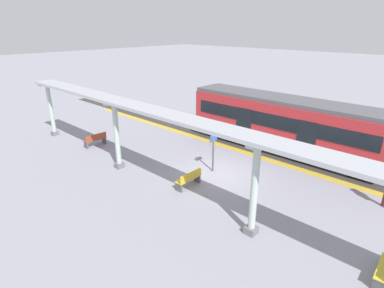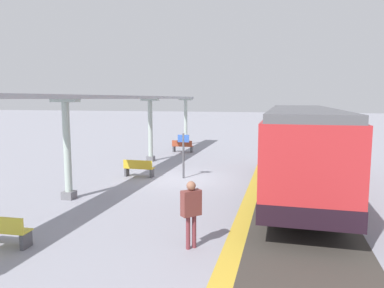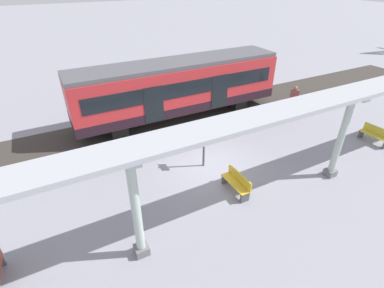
{
  "view_description": "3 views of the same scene",
  "coord_description": "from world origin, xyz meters",
  "px_view_note": "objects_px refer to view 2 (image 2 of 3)",
  "views": [
    {
      "loc": [
        12.26,
        9.51,
        7.64
      ],
      "look_at": [
        1.16,
        -0.8,
        1.81
      ],
      "focal_mm": 28.92,
      "sensor_mm": 36.0,
      "label": 1
    },
    {
      "loc": [
        -4.67,
        16.32,
        3.86
      ],
      "look_at": [
        -1.23,
        2.87,
        2.11
      ],
      "focal_mm": 33.71,
      "sensor_mm": 36.0,
      "label": 2
    },
    {
      "loc": [
        9.43,
        -5.88,
        7.84
      ],
      "look_at": [
        -0.42,
        -0.67,
        1.06
      ],
      "focal_mm": 26.61,
      "sensor_mm": 36.0,
      "label": 3
    }
  ],
  "objects_px": {
    "bench_mid_platform": "(1,231)",
    "bench_far_end": "(139,168)",
    "canopy_pillar_third": "(67,149)",
    "bench_near_end": "(182,146)",
    "train_near_carriage": "(300,148)",
    "platform_info_sign": "(183,151)",
    "passenger_waiting_near_edge": "(191,207)",
    "canopy_pillar_nearest": "(186,122)",
    "canopy_pillar_second": "(150,130)"
  },
  "relations": [
    {
      "from": "bench_mid_platform",
      "to": "platform_info_sign",
      "type": "bearing_deg",
      "value": -104.67
    },
    {
      "from": "train_near_carriage",
      "to": "bench_mid_platform",
      "type": "relative_size",
      "value": 8.27
    },
    {
      "from": "canopy_pillar_second",
      "to": "bench_mid_platform",
      "type": "height_order",
      "value": "canopy_pillar_second"
    },
    {
      "from": "canopy_pillar_second",
      "to": "bench_near_end",
      "type": "distance_m",
      "value": 4.41
    },
    {
      "from": "bench_far_end",
      "to": "passenger_waiting_near_edge",
      "type": "xyz_separation_m",
      "value": [
        -4.66,
        7.66,
        0.67
      ]
    },
    {
      "from": "train_near_carriage",
      "to": "canopy_pillar_second",
      "type": "distance_m",
      "value": 10.26
    },
    {
      "from": "bench_near_end",
      "to": "bench_mid_platform",
      "type": "relative_size",
      "value": 0.99
    },
    {
      "from": "train_near_carriage",
      "to": "passenger_waiting_near_edge",
      "type": "bearing_deg",
      "value": 66.27
    },
    {
      "from": "canopy_pillar_third",
      "to": "canopy_pillar_nearest",
      "type": "bearing_deg",
      "value": -90.0
    },
    {
      "from": "passenger_waiting_near_edge",
      "to": "bench_far_end",
      "type": "bearing_deg",
      "value": -58.67
    },
    {
      "from": "platform_info_sign",
      "to": "passenger_waiting_near_edge",
      "type": "bearing_deg",
      "value": 107.05
    },
    {
      "from": "train_near_carriage",
      "to": "canopy_pillar_nearest",
      "type": "relative_size",
      "value": 3.27
    },
    {
      "from": "bench_mid_platform",
      "to": "platform_info_sign",
      "type": "xyz_separation_m",
      "value": [
        -2.39,
        -9.11,
        0.89
      ]
    },
    {
      "from": "bench_near_end",
      "to": "bench_mid_platform",
      "type": "xyz_separation_m",
      "value": [
        -0.01,
        17.35,
        0.0
      ]
    },
    {
      "from": "train_near_carriage",
      "to": "platform_info_sign",
      "type": "relative_size",
      "value": 5.72
    },
    {
      "from": "canopy_pillar_nearest",
      "to": "bench_near_end",
      "type": "relative_size",
      "value": 2.54
    },
    {
      "from": "platform_info_sign",
      "to": "passenger_waiting_near_edge",
      "type": "xyz_separation_m",
      "value": [
        -2.44,
        7.95,
        -0.21
      ]
    },
    {
      "from": "canopy_pillar_nearest",
      "to": "platform_info_sign",
      "type": "height_order",
      "value": "canopy_pillar_nearest"
    },
    {
      "from": "bench_mid_platform",
      "to": "bench_far_end",
      "type": "bearing_deg",
      "value": -91.04
    },
    {
      "from": "canopy_pillar_second",
      "to": "passenger_waiting_near_edge",
      "type": "height_order",
      "value": "canopy_pillar_second"
    },
    {
      "from": "canopy_pillar_third",
      "to": "bench_far_end",
      "type": "height_order",
      "value": "canopy_pillar_third"
    },
    {
      "from": "canopy_pillar_second",
      "to": "train_near_carriage",
      "type": "bearing_deg",
      "value": 147.57
    },
    {
      "from": "platform_info_sign",
      "to": "passenger_waiting_near_edge",
      "type": "height_order",
      "value": "platform_info_sign"
    },
    {
      "from": "bench_near_end",
      "to": "platform_info_sign",
      "type": "relative_size",
      "value": 0.69
    },
    {
      "from": "bench_near_end",
      "to": "bench_mid_platform",
      "type": "bearing_deg",
      "value": 90.02
    },
    {
      "from": "bench_mid_platform",
      "to": "canopy_pillar_second",
      "type": "bearing_deg",
      "value": -86.07
    },
    {
      "from": "bench_mid_platform",
      "to": "passenger_waiting_near_edge",
      "type": "bearing_deg",
      "value": -166.55
    },
    {
      "from": "platform_info_sign",
      "to": "passenger_waiting_near_edge",
      "type": "distance_m",
      "value": 8.32
    },
    {
      "from": "canopy_pillar_second",
      "to": "passenger_waiting_near_edge",
      "type": "relative_size",
      "value": 2.16
    },
    {
      "from": "bench_mid_platform",
      "to": "bench_far_end",
      "type": "xyz_separation_m",
      "value": [
        -0.16,
        -8.82,
        0.0
      ]
    },
    {
      "from": "bench_far_end",
      "to": "canopy_pillar_second",
      "type": "bearing_deg",
      "value": -76.52
    },
    {
      "from": "canopy_pillar_nearest",
      "to": "bench_mid_platform",
      "type": "xyz_separation_m",
      "value": [
        -0.91,
        21.53,
        -1.51
      ]
    },
    {
      "from": "train_near_carriage",
      "to": "passenger_waiting_near_edge",
      "type": "xyz_separation_m",
      "value": [
        2.92,
        6.65,
        -0.72
      ]
    },
    {
      "from": "canopy_pillar_third",
      "to": "bench_mid_platform",
      "type": "xyz_separation_m",
      "value": [
        -0.91,
        4.47,
        -1.51
      ]
    },
    {
      "from": "canopy_pillar_nearest",
      "to": "canopy_pillar_third",
      "type": "relative_size",
      "value": 1.0
    },
    {
      "from": "bench_mid_platform",
      "to": "canopy_pillar_third",
      "type": "bearing_deg",
      "value": -78.44
    },
    {
      "from": "canopy_pillar_nearest",
      "to": "bench_near_end",
      "type": "height_order",
      "value": "canopy_pillar_nearest"
    },
    {
      "from": "canopy_pillar_nearest",
      "to": "platform_info_sign",
      "type": "xyz_separation_m",
      "value": [
        -3.3,
        12.42,
        -0.62
      ]
    },
    {
      "from": "canopy_pillar_second",
      "to": "canopy_pillar_third",
      "type": "height_order",
      "value": "same"
    },
    {
      "from": "bench_near_end",
      "to": "train_near_carriage",
      "type": "bearing_deg",
      "value": 129.09
    },
    {
      "from": "train_near_carriage",
      "to": "canopy_pillar_nearest",
      "type": "bearing_deg",
      "value": -57.75
    },
    {
      "from": "canopy_pillar_third",
      "to": "bench_near_end",
      "type": "bearing_deg",
      "value": -94.04
    },
    {
      "from": "canopy_pillar_third",
      "to": "platform_info_sign",
      "type": "xyz_separation_m",
      "value": [
        -3.3,
        -4.63,
        -0.62
      ]
    },
    {
      "from": "canopy_pillar_nearest",
      "to": "canopy_pillar_second",
      "type": "relative_size",
      "value": 1.0
    },
    {
      "from": "canopy_pillar_nearest",
      "to": "train_near_carriage",
      "type": "bearing_deg",
      "value": 122.25
    },
    {
      "from": "canopy_pillar_nearest",
      "to": "bench_near_end",
      "type": "distance_m",
      "value": 4.54
    },
    {
      "from": "bench_near_end",
      "to": "platform_info_sign",
      "type": "xyz_separation_m",
      "value": [
        -2.39,
        8.24,
        0.89
      ]
    },
    {
      "from": "platform_info_sign",
      "to": "canopy_pillar_nearest",
      "type": "bearing_deg",
      "value": -75.12
    },
    {
      "from": "train_near_carriage",
      "to": "bench_near_end",
      "type": "distance_m",
      "value": 12.38
    },
    {
      "from": "canopy_pillar_third",
      "to": "passenger_waiting_near_edge",
      "type": "xyz_separation_m",
      "value": [
        -5.74,
        3.32,
        -0.84
      ]
    }
  ]
}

